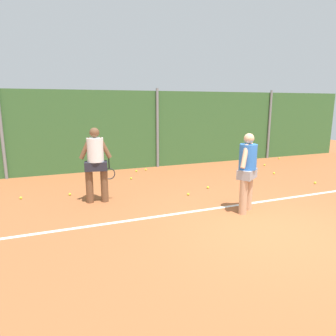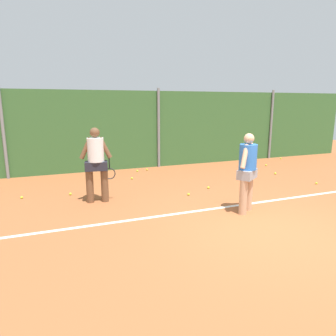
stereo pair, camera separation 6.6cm
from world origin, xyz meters
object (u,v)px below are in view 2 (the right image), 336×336
at_px(tennis_ball_4, 208,188).
at_px(tennis_ball_6, 137,171).
at_px(tennis_ball_2, 241,179).
at_px(player_midcourt, 96,161).
at_px(tennis_ball_1, 275,173).
at_px(tennis_ball_5, 281,158).
at_px(player_foreground_near, 247,169).
at_px(tennis_ball_0, 132,178).
at_px(tennis_ball_3, 189,194).
at_px(tennis_ball_10, 266,165).
at_px(tennis_ball_7, 22,197).
at_px(tennis_ball_12, 316,183).
at_px(tennis_ball_8, 147,170).
at_px(tennis_ball_11, 70,194).

bearing_deg(tennis_ball_4, tennis_ball_6, 114.63).
bearing_deg(tennis_ball_6, tennis_ball_2, -40.26).
height_order(player_midcourt, tennis_ball_1, player_midcourt).
bearing_deg(tennis_ball_1, tennis_ball_2, -170.90).
bearing_deg(tennis_ball_4, tennis_ball_5, 30.07).
bearing_deg(tennis_ball_4, player_foreground_near, -94.12).
bearing_deg(tennis_ball_2, tennis_ball_0, 157.32).
xyz_separation_m(player_midcourt, tennis_ball_3, (2.29, -0.33, -0.98)).
distance_m(tennis_ball_4, tennis_ball_10, 4.15).
xyz_separation_m(tennis_ball_4, tennis_ball_5, (5.16, 2.99, 0.00)).
height_order(tennis_ball_3, tennis_ball_6, same).
height_order(tennis_ball_7, tennis_ball_12, same).
relative_size(tennis_ball_0, tennis_ball_10, 1.00).
relative_size(player_midcourt, tennis_ball_1, 27.48).
bearing_deg(tennis_ball_8, tennis_ball_3, -88.10).
relative_size(player_midcourt, tennis_ball_10, 27.48).
bearing_deg(tennis_ball_8, tennis_ball_10, -11.13).
bearing_deg(player_foreground_near, player_midcourt, 111.86).
relative_size(player_foreground_near, tennis_ball_5, 26.47).
relative_size(tennis_ball_6, tennis_ball_10, 1.00).
bearing_deg(tennis_ball_6, tennis_ball_5, 1.43).
xyz_separation_m(tennis_ball_4, tennis_ball_8, (-0.91, 2.93, 0.00)).
distance_m(tennis_ball_4, tennis_ball_11, 3.77).
xyz_separation_m(tennis_ball_3, tennis_ball_12, (4.04, -0.35, 0.00)).
bearing_deg(tennis_ball_2, tennis_ball_1, 9.10).
relative_size(tennis_ball_4, tennis_ball_11, 1.00).
bearing_deg(tennis_ball_1, tennis_ball_4, -165.91).
bearing_deg(tennis_ball_6, tennis_ball_11, -139.15).
xyz_separation_m(tennis_ball_7, tennis_ball_12, (8.10, -1.62, 0.00)).
xyz_separation_m(tennis_ball_2, tennis_ball_8, (-2.36, 2.43, 0.00)).
distance_m(tennis_ball_2, tennis_ball_10, 2.66).
relative_size(player_midcourt, tennis_ball_12, 27.48).
height_order(tennis_ball_3, tennis_ball_11, same).
distance_m(tennis_ball_11, tennis_ball_12, 7.09).
bearing_deg(player_midcourt, tennis_ball_7, 161.69).
distance_m(tennis_ball_0, tennis_ball_8, 1.37).
bearing_deg(tennis_ball_7, tennis_ball_8, 27.39).
bearing_deg(tennis_ball_0, player_midcourt, -125.27).
bearing_deg(tennis_ball_0, player_foreground_near, -67.06).
relative_size(tennis_ball_0, tennis_ball_5, 1.00).
relative_size(tennis_ball_10, tennis_ball_12, 1.00).
bearing_deg(tennis_ball_11, tennis_ball_6, 40.85).
relative_size(player_foreground_near, tennis_ball_11, 26.47).
relative_size(player_midcourt, tennis_ball_2, 27.48).
distance_m(player_midcourt, tennis_ball_5, 8.86).
xyz_separation_m(player_foreground_near, tennis_ball_11, (-3.55, 2.72, -0.95)).
xyz_separation_m(tennis_ball_7, tennis_ball_8, (3.95, 2.05, 0.00)).
bearing_deg(player_foreground_near, tennis_ball_3, 77.46).
xyz_separation_m(tennis_ball_2, tennis_ball_5, (3.71, 2.49, 0.00)).
relative_size(tennis_ball_2, tennis_ball_8, 1.00).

